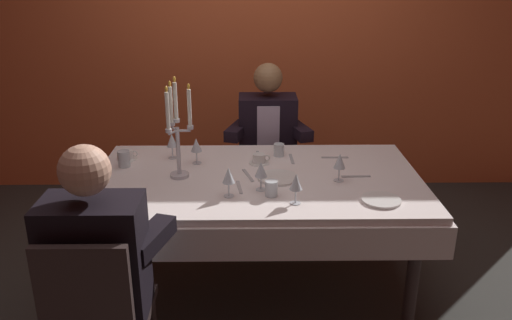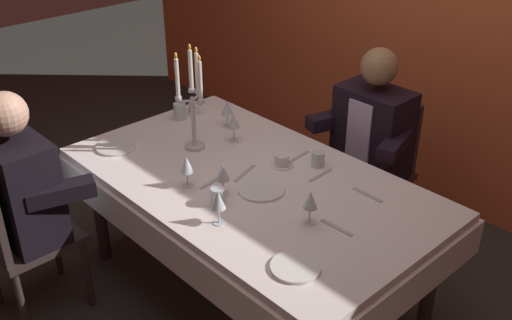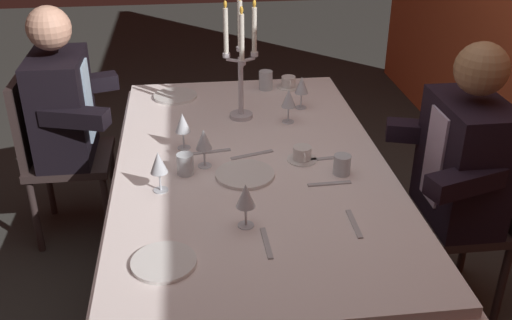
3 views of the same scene
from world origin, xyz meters
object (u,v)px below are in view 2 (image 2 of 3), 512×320
coffee_cup_0 (195,109)px  seated_diner_1 (373,132)px  dinner_plate_2 (261,189)px  water_tumbler_0 (218,196)px  wine_glass_0 (234,122)px  wine_glass_4 (218,201)px  wine_glass_3 (310,201)px  dinner_plate_1 (116,146)px  candelabra (193,103)px  wine_glass_2 (227,108)px  wine_glass_1 (223,173)px  wine_glass_5 (187,166)px  water_tumbler_1 (318,159)px  water_tumbler_2 (180,111)px  coffee_cup_1 (282,161)px  dining_table (251,198)px  dinner_plate_0 (296,267)px  seated_diner_0 (20,189)px

coffee_cup_0 → seated_diner_1: (0.91, 0.59, -0.03)m
dinner_plate_2 → water_tumbler_0: size_ratio=2.73×
wine_glass_0 → wine_glass_4: size_ratio=1.00×
wine_glass_3 → dinner_plate_1: bearing=-168.8°
candelabra → dinner_plate_1: bearing=-133.2°
wine_glass_2 → dinner_plate_2: bearing=-28.0°
wine_glass_1 → wine_glass_4: (0.17, -0.17, 0.00)m
candelabra → wine_glass_5: bearing=-43.4°
wine_glass_0 → water_tumbler_1: bearing=13.9°
water_tumbler_2 → coffee_cup_0: water_tumbler_2 is taller
water_tumbler_1 → wine_glass_5: bearing=-115.9°
water_tumbler_0 → wine_glass_5: bearing=-179.0°
wine_glass_3 → water_tumbler_1: (-0.32, 0.42, -0.07)m
water_tumbler_1 → coffee_cup_0: bearing=-177.0°
water_tumbler_2 → coffee_cup_1: bearing=2.8°
wine_glass_0 → water_tumbler_0: 0.66m
wine_glass_1 → wine_glass_0: bearing=133.5°
dinner_plate_2 → wine_glass_5: bearing=-139.3°
wine_glass_4 → dinner_plate_1: bearing=176.7°
dinner_plate_2 → coffee_cup_0: (-0.94, 0.33, 0.02)m
seated_diner_1 → dining_table: bearing=-95.9°
dinner_plate_1 → wine_glass_0: 0.66m
dinner_plate_1 → coffee_cup_1: bearing=34.3°
dinner_plate_2 → coffee_cup_1: 0.27m
dinner_plate_0 → water_tumbler_1: water_tumbler_1 is taller
water_tumbler_2 → seated_diner_1: seated_diner_1 is taller
wine_glass_2 → water_tumbler_2: size_ratio=1.64×
candelabra → coffee_cup_1: size_ratio=4.47×
dining_table → dinner_plate_1: (-0.75, -0.31, 0.13)m
wine_glass_5 → wine_glass_4: bearing=-14.8°
wine_glass_5 → water_tumbler_2: size_ratio=1.64×
coffee_cup_0 → candelabra: bearing=-38.1°
wine_glass_1 → seated_diner_1: (0.07, 1.08, -0.12)m
wine_glass_0 → wine_glass_4: 0.81m
wine_glass_3 → wine_glass_4: (-0.27, -0.29, 0.00)m
dinner_plate_1 → water_tumbler_1: bearing=36.3°
candelabra → wine_glass_2: 0.35m
wine_glass_4 → water_tumbler_0: wine_glass_4 is taller
wine_glass_2 → wine_glass_5: bearing=-57.1°
wine_glass_5 → coffee_cup_0: 0.88m
wine_glass_5 → water_tumbler_1: size_ratio=2.05×
candelabra → seated_diner_0: (-0.25, -0.89, -0.27)m
coffee_cup_0 → coffee_cup_1: size_ratio=1.00×
dinner_plate_0 → wine_glass_4: bearing=-177.6°
dining_table → seated_diner_1: seated_diner_1 is taller
wine_glass_5 → wine_glass_3: bearing=18.2°
candelabra → wine_glass_0: size_ratio=3.59×
water_tumbler_1 → coffee_cup_1: 0.19m
wine_glass_3 → wine_glass_2: bearing=159.1°
candelabra → wine_glass_3: (0.92, -0.08, -0.15)m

